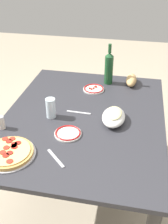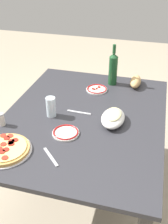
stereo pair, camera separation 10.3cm
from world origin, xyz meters
The scene contains 12 objects.
ground_plane centered at (0.00, 0.00, 0.00)m, with size 8.00×8.00×0.00m, color tan.
dining_table centered at (0.00, 0.00, 0.61)m, with size 1.38×1.07×0.71m.
pepperoni_pizza centered at (-0.47, 0.33, 0.72)m, with size 0.30×0.30×0.03m.
baked_pasta_dish centered at (-0.03, -0.20, 0.75)m, with size 0.24×0.15×0.08m.
wine_bottle centered at (0.53, -0.10, 0.85)m, with size 0.07×0.07×0.33m.
water_glass centered at (-0.05, 0.21, 0.78)m, with size 0.06×0.06×0.14m, color silver.
side_plate_near centered at (0.39, 0.00, 0.72)m, with size 0.17×0.17×0.02m.
side_plate_far centered at (-0.23, 0.05, 0.72)m, with size 0.17×0.17×0.02m.
bread_loaf centered at (0.55, -0.29, 0.75)m, with size 0.20×0.08×0.08m, color tan.
spice_shaker centered at (-0.24, 0.48, 0.75)m, with size 0.04×0.04×0.09m.
fork_left centered at (0.03, 0.04, 0.71)m, with size 0.17×0.02×0.01m, color #B7B7BC.
fork_right centered at (-0.45, 0.07, 0.71)m, with size 0.17×0.02×0.01m, color #B7B7BC.
Camera 2 is at (-1.49, -0.41, 1.72)m, focal length 43.57 mm.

